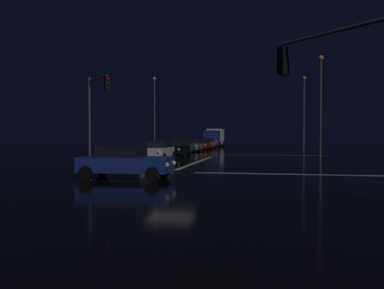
# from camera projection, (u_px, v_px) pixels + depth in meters

# --- Properties ---
(ground) EXTENTS (120.00, 120.00, 0.10)m
(ground) POSITION_uv_depth(u_px,v_px,m) (171.00, 173.00, 21.91)
(ground) COLOR black
(stop_line_north) EXTENTS (0.35, 14.55, 0.01)m
(stop_line_north) POSITION_uv_depth(u_px,v_px,m) (197.00, 162.00, 30.24)
(stop_line_north) COLOR white
(stop_line_north) RESTS_ON ground
(centre_line_ns) EXTENTS (22.00, 0.15, 0.01)m
(centre_line_ns) POSITION_uv_depth(u_px,v_px,m) (217.00, 155.00, 41.63)
(centre_line_ns) COLOR yellow
(centre_line_ns) RESTS_ON ground
(crosswalk_bar_east) EXTENTS (14.55, 0.40, 0.01)m
(crosswalk_bar_east) POSITION_uv_depth(u_px,v_px,m) (335.00, 175.00, 20.31)
(crosswalk_bar_east) COLOR white
(crosswalk_bar_east) RESTS_ON ground
(sedan_white) EXTENTS (2.02, 4.33, 1.57)m
(sedan_white) POSITION_uv_depth(u_px,v_px,m) (158.00, 150.00, 32.64)
(sedan_white) COLOR silver
(sedan_white) RESTS_ON ground
(sedan_black) EXTENTS (2.02, 4.33, 1.57)m
(sedan_black) POSITION_uv_depth(u_px,v_px,m) (177.00, 148.00, 38.67)
(sedan_black) COLOR black
(sedan_black) RESTS_ON ground
(sedan_green) EXTENTS (2.02, 4.33, 1.57)m
(sedan_green) POSITION_uv_depth(u_px,v_px,m) (183.00, 146.00, 43.96)
(sedan_green) COLOR #14512D
(sedan_green) RESTS_ON ground
(sedan_gray) EXTENTS (2.02, 4.33, 1.57)m
(sedan_gray) POSITION_uv_depth(u_px,v_px,m) (194.00, 145.00, 49.21)
(sedan_gray) COLOR slate
(sedan_gray) RESTS_ON ground
(sedan_red) EXTENTS (2.02, 4.33, 1.57)m
(sedan_red) POSITION_uv_depth(u_px,v_px,m) (203.00, 144.00, 54.74)
(sedan_red) COLOR maroon
(sedan_red) RESTS_ON ground
(sedan_orange) EXTENTS (2.02, 4.33, 1.57)m
(sedan_orange) POSITION_uv_depth(u_px,v_px,m) (208.00, 143.00, 60.55)
(sedan_orange) COLOR #C66014
(sedan_orange) RESTS_ON ground
(box_truck) EXTENTS (2.68, 8.28, 3.08)m
(box_truck) POSITION_uv_depth(u_px,v_px,m) (215.00, 137.00, 67.21)
(box_truck) COLOR navy
(box_truck) RESTS_ON ground
(sedan_blue_crossing) EXTENTS (4.33, 2.02, 1.57)m
(sedan_blue_crossing) POSITION_uv_depth(u_px,v_px,m) (125.00, 162.00, 18.56)
(sedan_blue_crossing) COLOR navy
(sedan_blue_crossing) RESTS_ON ground
(traffic_signal_se) EXTENTS (3.44, 3.44, 5.74)m
(traffic_signal_se) POSITION_uv_depth(u_px,v_px,m) (339.00, 75.00, 13.07)
(traffic_signal_se) COLOR #4C4C51
(traffic_signal_se) RESTS_ON ground
(traffic_signal_nw) EXTENTS (2.91, 2.91, 6.66)m
(traffic_signal_nw) POSITION_uv_depth(u_px,v_px,m) (96.00, 102.00, 30.93)
(traffic_signal_nw) COLOR #4C4C51
(traffic_signal_nw) RESTS_ON ground
(streetlamp_right_near) EXTENTS (0.44, 0.44, 8.76)m
(streetlamp_right_near) POSITION_uv_depth(u_px,v_px,m) (321.00, 99.00, 33.84)
(streetlamp_right_near) COLOR #424247
(streetlamp_right_near) RESTS_ON ground
(streetlamp_right_far) EXTENTS (0.44, 0.44, 9.32)m
(streetlamp_right_far) POSITION_uv_depth(u_px,v_px,m) (304.00, 108.00, 49.55)
(streetlamp_right_far) COLOR #424247
(streetlamp_right_far) RESTS_ON ground
(streetlamp_left_far) EXTENTS (0.44, 0.44, 9.72)m
(streetlamp_left_far) POSITION_uv_depth(u_px,v_px,m) (154.00, 108.00, 53.11)
(streetlamp_left_far) COLOR #424247
(streetlamp_left_far) RESTS_ON ground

